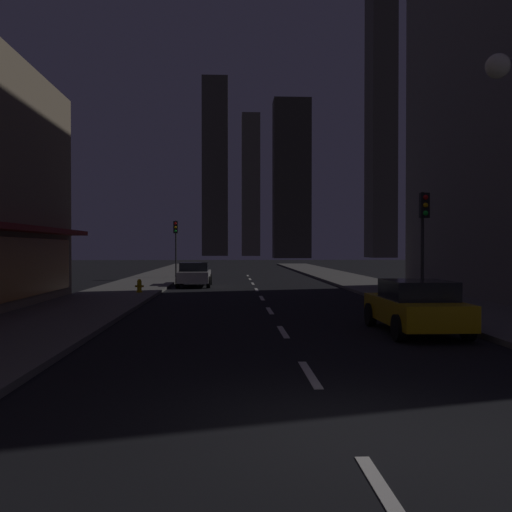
{
  "coord_description": "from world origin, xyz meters",
  "views": [
    {
      "loc": [
        -1.46,
        -7.04,
        2.33
      ],
      "look_at": [
        0.0,
        24.65,
        1.86
      ],
      "focal_mm": 39.41,
      "sensor_mm": 36.0,
      "label": 1
    }
  ],
  "objects_px": {
    "fire_hydrant_far_left": "(139,286)",
    "traffic_light_near_right": "(424,224)",
    "car_parked_far": "(195,274)",
    "car_parked_near": "(416,306)",
    "traffic_light_far_left": "(176,236)"
  },
  "relations": [
    {
      "from": "traffic_light_far_left",
      "to": "car_parked_near",
      "type": "bearing_deg",
      "value": -71.23
    },
    {
      "from": "fire_hydrant_far_left",
      "to": "traffic_light_near_right",
      "type": "height_order",
      "value": "traffic_light_near_right"
    },
    {
      "from": "car_parked_far",
      "to": "fire_hydrant_far_left",
      "type": "xyz_separation_m",
      "value": [
        -2.3,
        -6.17,
        -0.29
      ]
    },
    {
      "from": "car_parked_near",
      "to": "car_parked_far",
      "type": "distance_m",
      "value": 20.05
    },
    {
      "from": "fire_hydrant_far_left",
      "to": "traffic_light_near_right",
      "type": "bearing_deg",
      "value": -34.16
    },
    {
      "from": "traffic_light_far_left",
      "to": "fire_hydrant_far_left",
      "type": "bearing_deg",
      "value": -91.61
    },
    {
      "from": "traffic_light_near_right",
      "to": "traffic_light_far_left",
      "type": "height_order",
      "value": "same"
    },
    {
      "from": "car_parked_far",
      "to": "traffic_light_near_right",
      "type": "distance_m",
      "value": 16.8
    },
    {
      "from": "car_parked_near",
      "to": "traffic_light_near_right",
      "type": "relative_size",
      "value": 1.01
    },
    {
      "from": "car_parked_near",
      "to": "traffic_light_far_left",
      "type": "height_order",
      "value": "traffic_light_far_left"
    },
    {
      "from": "fire_hydrant_far_left",
      "to": "car_parked_far",
      "type": "bearing_deg",
      "value": 69.54
    },
    {
      "from": "fire_hydrant_far_left",
      "to": "traffic_light_far_left",
      "type": "height_order",
      "value": "traffic_light_far_left"
    },
    {
      "from": "car_parked_far",
      "to": "car_parked_near",
      "type": "bearing_deg",
      "value": -68.96
    },
    {
      "from": "car_parked_far",
      "to": "fire_hydrant_far_left",
      "type": "relative_size",
      "value": 6.48
    },
    {
      "from": "car_parked_far",
      "to": "traffic_light_far_left",
      "type": "height_order",
      "value": "traffic_light_far_left"
    }
  ]
}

